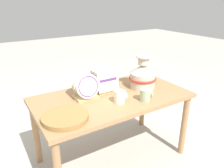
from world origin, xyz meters
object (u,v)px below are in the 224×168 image
at_px(dish_rack_square_plates, 105,82).
at_px(wicker_charger_stack, 65,117).
at_px(mug_cream_glaze, 120,96).
at_px(ceramic_vase, 143,75).
at_px(mug_sage_glaze, 146,95).
at_px(dish_rack_round_plates, 86,89).

bearing_deg(dish_rack_square_plates, wicker_charger_stack, -149.29).
bearing_deg(mug_cream_glaze, ceramic_vase, 23.80).
height_order(ceramic_vase, wicker_charger_stack, ceramic_vase).
xyz_separation_m(wicker_charger_stack, mug_sage_glaze, (0.67, -0.06, 0.03)).
height_order(ceramic_vase, dish_rack_square_plates, ceramic_vase).
relative_size(ceramic_vase, dish_rack_round_plates, 1.38).
bearing_deg(mug_cream_glaze, dish_rack_square_plates, 87.03).
bearing_deg(ceramic_vase, mug_cream_glaze, -156.20).
bearing_deg(wicker_charger_stack, mug_cream_glaze, 2.77).
bearing_deg(mug_sage_glaze, mug_cream_glaze, 156.71).
distance_m(dish_rack_round_plates, wicker_charger_stack, 0.37).
bearing_deg(mug_cream_glaze, wicker_charger_stack, -177.23).
height_order(ceramic_vase, dish_rack_round_plates, ceramic_vase).
height_order(dish_rack_round_plates, wicker_charger_stack, dish_rack_round_plates).
relative_size(ceramic_vase, mug_sage_glaze, 3.02).
bearing_deg(wicker_charger_stack, mug_sage_glaze, -5.22).
relative_size(dish_rack_round_plates, wicker_charger_stack, 0.68).
height_order(dish_rack_square_plates, wicker_charger_stack, dish_rack_square_plates).
height_order(dish_rack_round_plates, dish_rack_square_plates, dish_rack_square_plates).
bearing_deg(dish_rack_square_plates, mug_cream_glaze, -92.97).
bearing_deg(ceramic_vase, dish_rack_square_plates, 162.37).
bearing_deg(dish_rack_round_plates, dish_rack_square_plates, 14.16).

